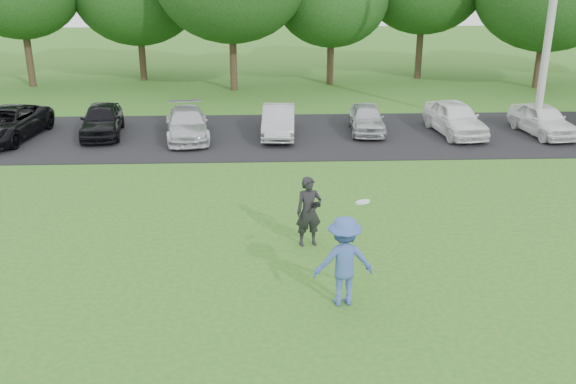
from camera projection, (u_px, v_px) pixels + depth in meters
name	position (u px, v px, depth m)	size (l,w,h in m)	color
ground	(295.00, 319.00, 12.34)	(100.00, 100.00, 0.00)	#2A6A1E
parking_lot	(278.00, 135.00, 24.48)	(32.00, 6.50, 0.03)	black
utility_pole	(553.00, 4.00, 22.77)	(0.28, 0.28, 9.68)	#A3A49F
frisbee_player	(344.00, 261.00, 12.60)	(1.27, 0.82, 2.27)	#3B56A7
camera_bystander	(309.00, 212.00, 15.18)	(0.68, 0.51, 1.71)	black
parked_cars	(269.00, 120.00, 24.23)	(28.32, 4.67, 1.25)	silver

